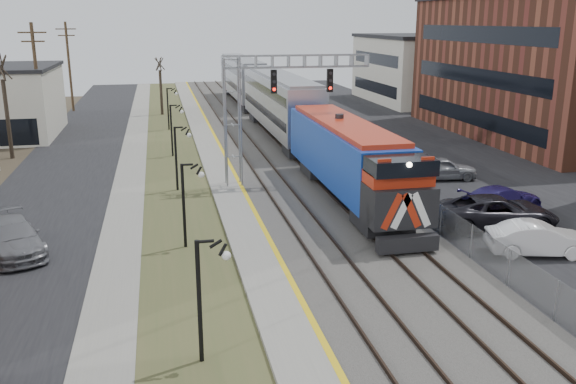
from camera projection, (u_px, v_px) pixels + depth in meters
name	position (u px, v px, depth m)	size (l,w,h in m)	color
street_west	(66.00, 170.00, 42.67)	(7.00, 120.00, 0.04)	black
sidewalk	(132.00, 167.00, 43.57)	(2.00, 120.00, 0.08)	gray
grass_median	(174.00, 165.00, 44.17)	(4.00, 120.00, 0.06)	#444C28
platform	(215.00, 162.00, 44.75)	(2.00, 120.00, 0.24)	gray
ballast_bed	(282.00, 159.00, 45.76)	(8.00, 120.00, 0.20)	#595651
parking_lot	(430.00, 153.00, 48.18)	(16.00, 120.00, 0.04)	black
platform_edge	(227.00, 160.00, 44.89)	(0.24, 120.00, 0.01)	gold
track_near	(256.00, 158.00, 45.31)	(1.58, 120.00, 0.15)	#2D2119
track_far	(301.00, 156.00, 46.01)	(1.58, 120.00, 0.15)	#2D2119
train	(271.00, 101.00, 57.12)	(3.00, 63.05, 5.33)	#143CA7
signal_gantry	(260.00, 98.00, 37.11)	(9.00, 1.07, 8.15)	gray
lampposts	(183.00, 205.00, 27.91)	(0.14, 62.14, 4.00)	black
fence	(336.00, 147.00, 46.41)	(0.04, 120.00, 1.60)	gray
bare_trees	(53.00, 124.00, 45.39)	(12.30, 42.30, 5.95)	#382D23
car_lot_b	(538.00, 240.00, 27.11)	(1.56, 4.47, 1.47)	white
car_lot_c	(497.00, 213.00, 30.59)	(2.74, 5.94, 1.65)	black
car_lot_d	(501.00, 200.00, 33.19)	(2.02, 4.96, 1.44)	navy
car_lot_e	(442.00, 169.00, 40.00)	(1.78, 4.41, 1.50)	gray
car_street_b	(13.00, 238.00, 27.27)	(2.14, 5.25, 1.52)	slate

